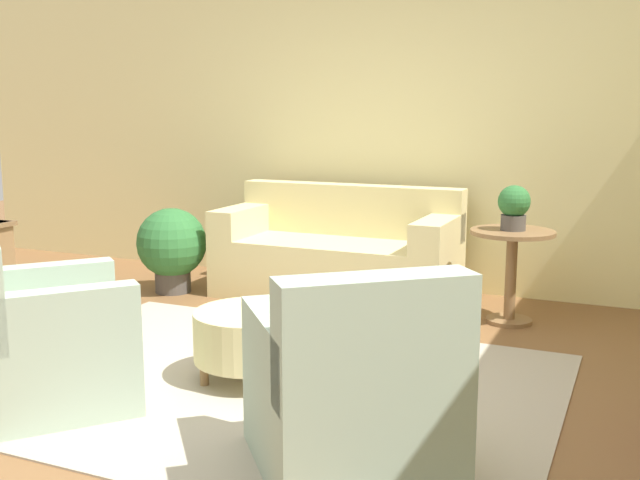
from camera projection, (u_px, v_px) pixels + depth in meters
ground_plane at (257, 384)px, 4.23m from camera, size 16.00×16.00×0.00m
wall_back at (404, 124)px, 6.38m from camera, size 9.20×0.12×2.80m
rug at (257, 383)px, 4.22m from camera, size 3.29×2.46×0.01m
couch at (338, 256)px, 6.15m from camera, size 1.94×0.84×0.90m
armchair_left at (36, 342)px, 3.84m from camera, size 1.12×1.12×0.91m
armchair_right at (354, 394)px, 3.15m from camera, size 1.12×1.12×0.91m
ottoman_table at (253, 335)px, 4.25m from camera, size 0.67×0.67×0.40m
side_table at (512, 259)px, 5.36m from camera, size 0.60×0.60×0.68m
potted_plant_on_side_table at (514, 206)px, 5.29m from camera, size 0.23×0.23×0.32m
potted_plant_floor at (172, 246)px, 6.28m from camera, size 0.58×0.58×0.72m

